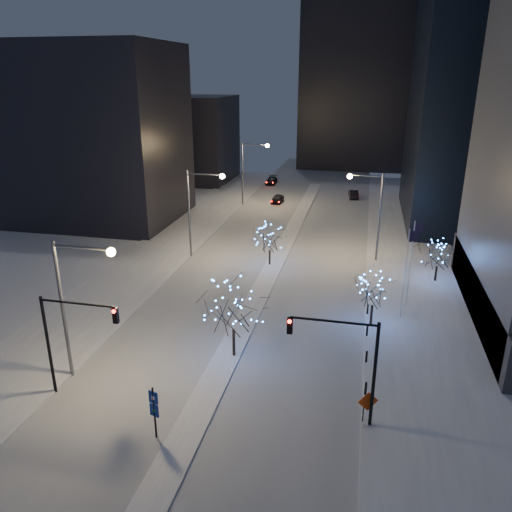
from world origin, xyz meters
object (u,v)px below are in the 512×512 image
(holiday_tree_plaza_near, at_px, (373,291))
(construction_sign, at_px, (368,404))
(street_lamp_east, at_px, (372,205))
(wayfinding_sign, at_px, (154,407))
(street_lamp_w_mid, at_px, (198,202))
(traffic_signal_west, at_px, (68,331))
(street_lamp_w_far, at_px, (249,165))
(holiday_tree_median_near, at_px, (233,309))
(street_lamp_w_near, at_px, (75,293))
(car_near, at_px, (277,199))
(car_far, at_px, (272,181))
(holiday_tree_plaza_far, at_px, (438,254))
(holiday_tree_median_far, at_px, (270,239))
(car_mid, at_px, (353,194))
(traffic_signal_east, at_px, (348,355))

(holiday_tree_plaza_near, xyz_separation_m, construction_sign, (-0.20, -12.99, -1.72))
(street_lamp_east, distance_m, wayfinding_sign, 35.02)
(street_lamp_east, relative_size, wayfinding_sign, 2.91)
(street_lamp_w_mid, bearing_deg, holiday_tree_plaza_near, -33.42)
(street_lamp_w_mid, distance_m, traffic_signal_west, 27.06)
(street_lamp_w_far, bearing_deg, holiday_tree_median_near, -78.19)
(street_lamp_w_near, xyz_separation_m, wayfinding_sign, (7.28, -4.71, -4.39))
(car_near, xyz_separation_m, holiday_tree_median_near, (5.20, -47.46, 3.30))
(street_lamp_east, height_order, holiday_tree_median_near, street_lamp_east)
(street_lamp_w_mid, relative_size, construction_sign, 4.72)
(street_lamp_w_mid, bearing_deg, car_far, 89.28)
(street_lamp_w_far, height_order, traffic_signal_west, street_lamp_w_far)
(holiday_tree_plaza_near, xyz_separation_m, holiday_tree_plaza_far, (6.37, 11.00, -0.16))
(car_far, height_order, holiday_tree_median_far, holiday_tree_median_far)
(street_lamp_w_mid, height_order, holiday_tree_plaza_far, street_lamp_w_mid)
(car_far, distance_m, holiday_tree_median_near, 62.58)
(street_lamp_w_far, relative_size, car_far, 2.16)
(holiday_tree_plaza_near, bearing_deg, street_lamp_w_far, 117.20)
(holiday_tree_median_far, distance_m, holiday_tree_plaza_near, 16.17)
(street_lamp_w_near, relative_size, street_lamp_east, 1.00)
(holiday_tree_median_far, relative_size, holiday_tree_plaza_near, 0.99)
(car_mid, xyz_separation_m, car_far, (-15.78, 8.12, -0.02))
(street_lamp_w_far, height_order, construction_sign, street_lamp_w_far)
(car_far, xyz_separation_m, holiday_tree_median_far, (7.92, -42.68, 2.44))
(street_lamp_w_far, distance_m, holiday_tree_median_far, 27.52)
(holiday_tree_median_near, bearing_deg, street_lamp_east, 67.51)
(street_lamp_w_near, height_order, street_lamp_w_mid, same)
(street_lamp_w_mid, bearing_deg, car_near, 81.19)
(holiday_tree_median_near, distance_m, holiday_tree_median_far, 19.22)
(car_far, distance_m, construction_sign, 70.07)
(street_lamp_east, bearing_deg, traffic_signal_west, -121.69)
(holiday_tree_median_far, height_order, holiday_tree_plaza_far, holiday_tree_median_far)
(holiday_tree_median_far, bearing_deg, car_mid, 77.19)
(holiday_tree_plaza_far, bearing_deg, street_lamp_w_far, 133.90)
(street_lamp_w_mid, distance_m, holiday_tree_median_near, 22.39)
(car_near, relative_size, holiday_tree_plaza_far, 0.90)
(street_lamp_w_mid, xyz_separation_m, holiday_tree_plaza_far, (25.81, -1.82, -3.52))
(street_lamp_w_mid, relative_size, holiday_tree_median_near, 1.70)
(car_far, bearing_deg, holiday_tree_plaza_near, -72.21)
(car_mid, bearing_deg, holiday_tree_plaza_near, 86.61)
(car_mid, xyz_separation_m, holiday_tree_median_near, (-6.86, -53.74, 3.28))
(traffic_signal_west, relative_size, car_near, 1.78)
(street_lamp_w_mid, distance_m, car_mid, 37.78)
(car_mid, distance_m, holiday_tree_median_far, 35.53)
(traffic_signal_east, bearing_deg, street_lamp_east, 87.74)
(traffic_signal_east, bearing_deg, street_lamp_w_mid, 124.51)
(street_lamp_w_near, xyz_separation_m, street_lamp_w_mid, (0.00, 25.00, 0.00))
(car_mid, height_order, wayfinding_sign, wayfinding_sign)
(wayfinding_sign, bearing_deg, holiday_tree_median_near, 94.60)
(wayfinding_sign, xyz_separation_m, construction_sign, (11.96, 3.89, -0.68))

